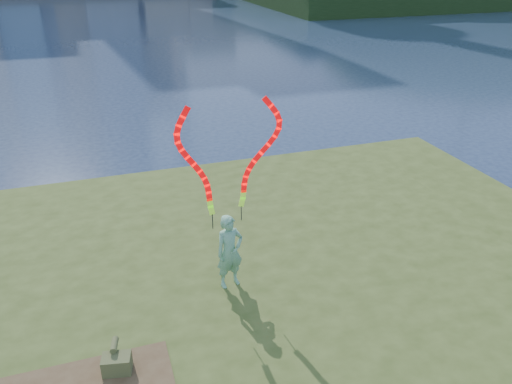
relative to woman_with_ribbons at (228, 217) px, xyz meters
name	(u,v)px	position (x,y,z in m)	size (l,w,h in m)	color
ground	(184,309)	(-0.84, 0.51, -2.25)	(320.00, 320.00, 0.00)	#192640
grassy_knoll	(211,380)	(-0.84, -1.79, -1.91)	(20.00, 18.00, 0.80)	#354318
woman_with_ribbons	(228,217)	(0.00, 0.00, 0.00)	(1.95, 0.56, 3.88)	#1E7949
canvas_bag	(117,363)	(-2.22, -1.59, -1.28)	(0.48, 0.54, 0.41)	#464C28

